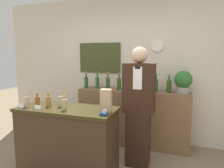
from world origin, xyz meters
The scene contains 22 objects.
back_wall centered at (-0.01, 2.00, 1.35)m, with size 5.20×0.09×2.70m.
back_shelf centered at (0.19, 1.73, 0.50)m, with size 1.97×0.41×0.99m.
display_counter centered at (-0.42, 0.51, 0.47)m, with size 1.31×0.56×0.93m.
shopkeeper centered at (0.43, 1.06, 0.86)m, with size 0.44×0.27×1.73m.
potted_plant centered at (1.03, 1.72, 1.19)m, with size 0.29×0.29×0.37m.
paper_bag centered at (0.13, 0.51, 1.07)m, with size 0.14×0.12×0.27m.
tape_dispenser centered at (0.15, 0.37, 0.95)m, with size 0.09×0.06×0.07m.
price_card_left centered at (-0.99, 0.33, 0.96)m, with size 0.09×0.02×0.06m.
price_card_right centered at (-0.73, 0.33, 0.96)m, with size 0.09×0.02×0.06m.
counter_bottle_0 centered at (-0.94, 0.39, 1.00)m, with size 0.06×0.06×0.20m.
counter_bottle_1 centered at (-0.81, 0.44, 1.00)m, with size 0.06×0.06×0.20m.
counter_bottle_2 centered at (-0.69, 0.50, 1.00)m, with size 0.06×0.06×0.20m.
counter_bottle_3 centered at (-0.54, 0.56, 1.00)m, with size 0.06×0.06×0.20m.
counter_bottle_4 centered at (-0.39, 0.42, 1.00)m, with size 0.06×0.06×0.20m.
shelf_bottle_0 centered at (-0.71, 1.72, 1.11)m, with size 0.07×0.07×0.31m.
shelf_bottle_1 centered at (-0.50, 1.75, 1.11)m, with size 0.07×0.07×0.31m.
shelf_bottle_2 centered at (-0.28, 1.73, 1.11)m, with size 0.07×0.07×0.31m.
shelf_bottle_3 centered at (-0.06, 1.72, 1.11)m, with size 0.07×0.07×0.31m.
shelf_bottle_4 centered at (0.16, 1.73, 1.11)m, with size 0.07×0.07×0.31m.
shelf_bottle_5 centered at (0.37, 1.73, 1.11)m, with size 0.07×0.07×0.31m.
shelf_bottle_6 centered at (0.59, 1.75, 1.11)m, with size 0.07×0.07×0.31m.
shelf_bottle_7 centered at (0.81, 1.72, 1.11)m, with size 0.07×0.07×0.31m.
Camera 1 is at (0.93, -1.70, 1.60)m, focal length 32.00 mm.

